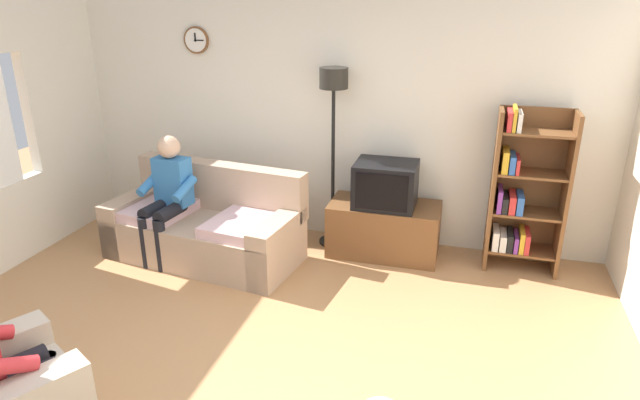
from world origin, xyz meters
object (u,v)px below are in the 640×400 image
at_px(tv_stand, 384,229).
at_px(person_on_couch, 167,192).
at_px(couch, 206,228).
at_px(tv, 386,184).
at_px(bookshelf, 522,194).
at_px(floor_lamp, 333,109).

height_order(tv_stand, person_on_couch, person_on_couch).
bearing_deg(tv_stand, person_on_couch, -162.14).
bearing_deg(tv_stand, couch, -162.19).
bearing_deg(couch, tv_stand, 17.81).
xyz_separation_m(couch, tv, (1.71, 0.52, 0.45)).
distance_m(couch, bookshelf, 3.09).
distance_m(floor_lamp, person_on_couch, 1.82).
height_order(couch, floor_lamp, floor_lamp).
bearing_deg(tv, tv_stand, 90.00).
xyz_separation_m(bookshelf, person_on_couch, (-3.32, -0.73, -0.06)).
relative_size(bookshelf, person_on_couch, 1.27).
relative_size(couch, tv_stand, 1.82).
xyz_separation_m(tv_stand, floor_lamp, (-0.57, 0.10, 1.18)).
xyz_separation_m(couch, bookshelf, (2.99, 0.62, 0.44)).
height_order(tv, bookshelf, bookshelf).
height_order(tv_stand, tv, tv).
bearing_deg(tv, person_on_couch, -162.76).
distance_m(tv, person_on_couch, 2.14).
bearing_deg(tv_stand, bookshelf, 3.20).
distance_m(tv, floor_lamp, 0.90).
relative_size(tv, bookshelf, 0.38).
height_order(tv_stand, bookshelf, bookshelf).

